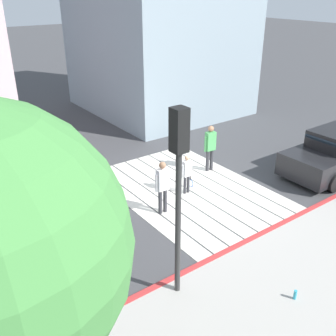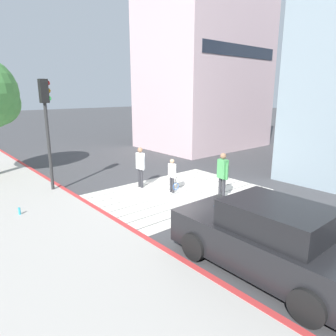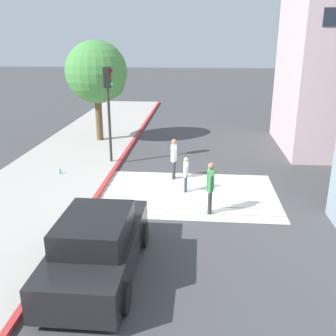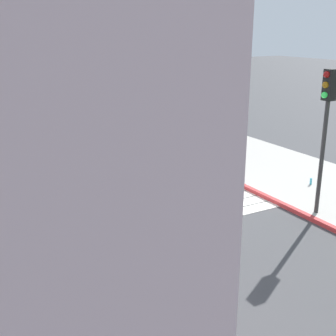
# 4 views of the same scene
# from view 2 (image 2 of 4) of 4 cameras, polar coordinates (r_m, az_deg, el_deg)

# --- Properties ---
(ground_plane) EXTENTS (120.00, 120.00, 0.00)m
(ground_plane) POSITION_cam_2_polar(r_m,az_deg,el_deg) (11.77, 1.78, -4.73)
(ground_plane) COLOR #424244
(crosswalk_stripes) EXTENTS (6.40, 4.35, 0.01)m
(crosswalk_stripes) POSITION_cam_2_polar(r_m,az_deg,el_deg) (11.77, 1.78, -4.70)
(crosswalk_stripes) COLOR silver
(crosswalk_stripes) RESTS_ON ground
(sidewalk_west) EXTENTS (4.80, 40.00, 0.12)m
(sidewalk_west) POSITION_cam_2_polar(r_m,az_deg,el_deg) (9.26, -25.49, -11.18)
(sidewalk_west) COLOR #ADA8A0
(sidewalk_west) RESTS_ON ground
(curb_painted) EXTENTS (0.16, 40.00, 0.13)m
(curb_painted) POSITION_cam_2_polar(r_m,az_deg,el_deg) (10.00, -12.34, -8.17)
(curb_painted) COLOR #BC3333
(curb_painted) RESTS_ON ground
(building_far_north) EXTENTS (8.00, 6.04, 11.25)m
(building_far_north) POSITION_cam_2_polar(r_m,az_deg,el_deg) (22.01, 6.81, 18.78)
(building_far_north) COLOR beige
(building_far_north) RESTS_ON ground
(car_parked_near_curb) EXTENTS (2.00, 4.31, 1.57)m
(car_parked_near_curb) POSITION_cam_2_polar(r_m,az_deg,el_deg) (7.00, 18.45, -12.64)
(car_parked_near_curb) COLOR black
(car_parked_near_curb) RESTS_ON ground
(traffic_light_corner) EXTENTS (0.39, 0.28, 4.24)m
(traffic_light_corner) POSITION_cam_2_polar(r_m,az_deg,el_deg) (12.15, -21.81, 9.53)
(traffic_light_corner) COLOR #2D2D2D
(traffic_light_corner) RESTS_ON ground
(water_bottle) EXTENTS (0.07, 0.07, 0.22)m
(water_bottle) POSITION_cam_2_polar(r_m,az_deg,el_deg) (10.51, -26.03, -7.25)
(water_bottle) COLOR #33A5BF
(water_bottle) RESTS_ON sidewalk_west
(pedestrian_adult_lead) EXTENTS (0.23, 0.49, 1.66)m
(pedestrian_adult_lead) POSITION_cam_2_polar(r_m,az_deg,el_deg) (12.25, -5.20, 0.68)
(pedestrian_adult_lead) COLOR #333338
(pedestrian_adult_lead) RESTS_ON ground
(pedestrian_adult_trailing) EXTENTS (0.25, 0.50, 1.72)m
(pedestrian_adult_trailing) POSITION_cam_2_polar(r_m,az_deg,el_deg) (10.96, 10.17, -0.92)
(pedestrian_adult_trailing) COLOR #333338
(pedestrian_adult_trailing) RESTS_ON ground
(pedestrian_child_with_racket) EXTENTS (0.28, 0.40, 1.34)m
(pedestrian_child_with_racket) POSITION_cam_2_polar(r_m,az_deg,el_deg) (11.60, 0.80, -1.11)
(pedestrian_child_with_racket) COLOR #333338
(pedestrian_child_with_racket) RESTS_ON ground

